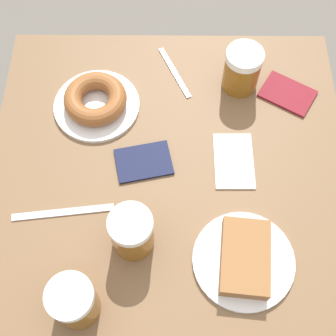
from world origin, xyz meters
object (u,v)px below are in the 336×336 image
(fork, at_px, (173,72))
(knife, at_px, (62,212))
(beer_mug_center, at_px, (130,232))
(beer_mug_right, at_px, (241,69))
(passport_near_edge, at_px, (286,94))
(napkin_folded, at_px, (232,161))
(plate_with_cake, at_px, (243,259))
(passport_far_edge, at_px, (142,162))
(beer_mug_left, at_px, (72,302))
(plate_with_donut, at_px, (94,101))

(fork, xyz_separation_m, knife, (0.38, -0.24, -0.00))
(beer_mug_center, xyz_separation_m, knife, (-0.06, -0.16, -0.06))
(beer_mug_right, bearing_deg, beer_mug_center, -30.98)
(fork, relative_size, passport_near_edge, 1.04)
(napkin_folded, bearing_deg, beer_mug_center, -49.07)
(plate_with_cake, xyz_separation_m, passport_near_edge, (-0.42, 0.14, -0.01))
(plate_with_cake, relative_size, passport_far_edge, 1.50)
(beer_mug_right, xyz_separation_m, passport_far_edge, (0.22, -0.23, -0.05))
(plate_with_cake, height_order, beer_mug_center, beer_mug_center)
(napkin_folded, distance_m, fork, 0.29)
(plate_with_cake, distance_m, passport_far_edge, 0.31)
(beer_mug_center, relative_size, beer_mug_right, 1.00)
(napkin_folded, bearing_deg, beer_mug_right, 173.37)
(beer_mug_center, relative_size, passport_far_edge, 0.81)
(knife, bearing_deg, beer_mug_left, 14.91)
(beer_mug_right, bearing_deg, passport_near_edge, 75.16)
(plate_with_cake, height_order, knife, plate_with_cake)
(beer_mug_center, distance_m, fork, 0.46)
(plate_with_cake, xyz_separation_m, beer_mug_right, (-0.45, 0.02, 0.04))
(plate_with_donut, height_order, beer_mug_left, beer_mug_left)
(plate_with_donut, height_order, fork, plate_with_donut)
(passport_near_edge, bearing_deg, beer_mug_right, -104.84)
(plate_with_donut, bearing_deg, beer_mug_right, 101.33)
(napkin_folded, xyz_separation_m, passport_near_edge, (-0.19, 0.14, 0.00))
(plate_with_cake, height_order, beer_mug_left, beer_mug_left)
(plate_with_donut, relative_size, napkin_folded, 1.46)
(beer_mug_right, xyz_separation_m, napkin_folded, (0.22, -0.03, -0.06))
(beer_mug_right, distance_m, knife, 0.54)
(plate_with_cake, distance_m, beer_mug_left, 0.35)
(beer_mug_right, bearing_deg, beer_mug_left, -32.54)
(beer_mug_left, xyz_separation_m, beer_mug_right, (-0.55, 0.35, 0.00))
(beer_mug_left, bearing_deg, napkin_folded, 135.39)
(beer_mug_center, bearing_deg, fork, 169.12)
(plate_with_cake, bearing_deg, beer_mug_center, -100.35)
(beer_mug_center, height_order, fork, beer_mug_center)
(beer_mug_center, bearing_deg, knife, -112.21)
(beer_mug_right, bearing_deg, passport_far_edge, -46.03)
(beer_mug_left, bearing_deg, beer_mug_center, 143.07)
(plate_with_donut, relative_size, beer_mug_left, 1.82)
(napkin_folded, height_order, fork, same)
(plate_with_cake, xyz_separation_m, fork, (-0.49, -0.14, -0.02))
(napkin_folded, bearing_deg, plate_with_cake, 1.52)
(beer_mug_center, bearing_deg, napkin_folded, 130.93)
(plate_with_cake, distance_m, beer_mug_right, 0.46)
(fork, bearing_deg, plate_with_donut, -61.12)
(plate_with_donut, relative_size, fork, 1.31)
(napkin_folded, distance_m, passport_far_edge, 0.21)
(beer_mug_center, height_order, beer_mug_right, same)
(plate_with_cake, relative_size, beer_mug_left, 1.84)
(plate_with_cake, height_order, beer_mug_right, beer_mug_right)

